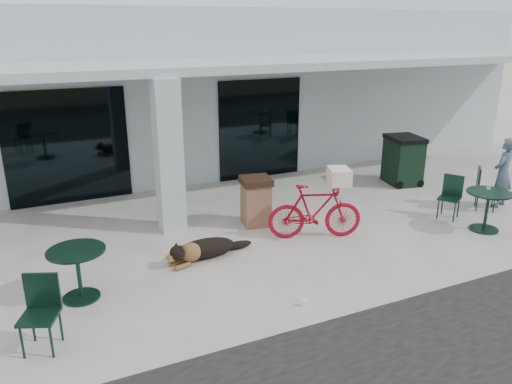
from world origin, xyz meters
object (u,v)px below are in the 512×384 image
cafe_chair_near (39,316)px  wheeled_bin (403,160)px  cafe_chair_far_a (487,189)px  cafe_chair_far_b (450,198)px  cafe_table_far (487,211)px  trash_receptacle (256,201)px  cafe_table_near (79,274)px  person (503,173)px  bicycle (315,211)px  dog (206,247)px

cafe_chair_near → wheeled_bin: 9.93m
cafe_chair_far_a → cafe_chair_far_b: 1.19m
cafe_chair_near → cafe_chair_far_b: cafe_chair_near is taller
cafe_chair_far_b → wheeled_bin: wheeled_bin is taller
cafe_table_far → trash_receptacle: (-4.20, 2.30, 0.10)m
cafe_table_near → cafe_chair_near: size_ratio=0.88×
cafe_table_near → person: person is taller
bicycle → cafe_chair_far_a: (4.43, -0.27, -0.07)m
cafe_chair_near → wheeled_bin: size_ratio=0.79×
bicycle → cafe_table_near: 4.57m
wheeled_bin → dog: bearing=-150.1°
person → trash_receptacle: size_ratio=1.57×
trash_receptacle → wheeled_bin: (4.80, 1.00, 0.12)m
cafe_table_far → cafe_chair_far_a: bearing=41.8°
bicycle → cafe_table_far: 3.62m
cafe_chair_far_a → cafe_chair_near: bearing=142.0°
cafe_table_far → wheeled_bin: (0.60, 3.30, 0.23)m
bicycle → cafe_chair_near: bicycle is taller
cafe_chair_far_b → person: 1.70m
dog → cafe_table_near: size_ratio=1.46×
cafe_chair_near → bicycle: bearing=39.9°
bicycle → cafe_chair_far_b: bearing=-76.0°
cafe_chair_near → person: person is taller
bicycle → trash_receptacle: 1.37m
cafe_table_near → cafe_chair_far_b: bearing=1.2°
cafe_table_far → wheeled_bin: size_ratio=0.69×
cafe_chair_far_b → person: size_ratio=0.58×
person → cafe_chair_near: bearing=-10.8°
bicycle → cafe_chair_near: size_ratio=1.84×
bicycle → cafe_table_near: bearing=115.8°
dog → cafe_table_far: (5.73, -1.20, 0.20)m
dog → cafe_table_near: 2.32m
cafe_chair_far_b → cafe_chair_near: bearing=-111.6°
cafe_table_near → person: (9.44, 0.22, 0.41)m
cafe_chair_near → cafe_chair_far_a: bearing=30.4°
dog → cafe_table_far: 5.85m
wheeled_bin → cafe_table_far: bearing=-88.8°
cafe_table_far → trash_receptacle: size_ratio=0.85×
bicycle → trash_receptacle: (-0.77, 1.14, -0.04)m
dog → person: (7.20, -0.30, 0.61)m
cafe_chair_far_b → trash_receptacle: size_ratio=0.91×
bicycle → cafe_chair_far_b: 3.26m
cafe_chair_far_a → cafe_chair_far_b: bearing=136.5°
cafe_chair_far_a → trash_receptacle: trash_receptacle is taller
cafe_chair_far_a → wheeled_bin: wheeled_bin is taller
cafe_table_far → trash_receptacle: bearing=151.3°
cafe_table_far → cafe_chair_far_b: (-0.19, 0.84, 0.06)m
cafe_chair_far_a → trash_receptacle: 5.38m
cafe_table_near → trash_receptacle: 4.11m
dog → cafe_chair_far_b: bearing=-19.9°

